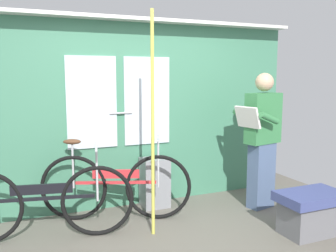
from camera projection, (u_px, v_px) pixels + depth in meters
name	position (u px, v px, depth m)	size (l,w,h in m)	color
ground_plane	(177.00, 246.00, 3.65)	(5.35, 4.22, 0.04)	#666056
train_door_wall	(134.00, 110.00, 4.66)	(4.35, 0.28, 2.34)	#427F60
bicycle_near_door	(116.00, 186.00, 4.23)	(1.63, 0.72, 0.97)	black
bicycle_leaning_behind	(41.00, 202.00, 3.70)	(1.80, 0.55, 0.95)	black
passenger_reading_newspaper	(262.00, 138.00, 4.56)	(0.61, 0.54, 1.69)	slate
trash_bin_by_wall	(155.00, 182.00, 4.66)	(0.33, 0.28, 0.63)	gray
handrail_pole	(153.00, 126.00, 3.74)	(0.04, 0.04, 2.30)	#C6C14C
bench_seat_corner	(311.00, 212.00, 3.86)	(0.70, 0.44, 0.45)	#3D477F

